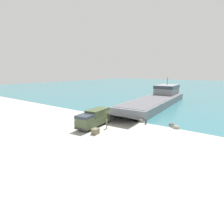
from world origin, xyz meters
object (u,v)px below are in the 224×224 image
at_px(mooring_bollard, 146,121).
at_px(cargo_crate, 95,131).
at_px(soldier_on_ramp, 107,123).
at_px(military_truck, 94,118).
at_px(landing_craft, 158,98).
at_px(moored_boat_a, 166,90).

relative_size(mooring_bollard, cargo_crate, 0.90).
xyz_separation_m(soldier_on_ramp, cargo_crate, (0.18, -3.05, -0.53)).
bearing_deg(military_truck, landing_craft, 173.09).
bearing_deg(landing_craft, cargo_crate, -89.28).
distance_m(moored_boat_a, cargo_crate, 68.16).
bearing_deg(cargo_crate, moored_boat_a, 100.30).
relative_size(military_truck, mooring_bollard, 7.70).
bearing_deg(cargo_crate, mooring_bollard, 66.49).
bearing_deg(soldier_on_ramp, mooring_bollard, 23.28).
bearing_deg(moored_boat_a, landing_craft, 1.39).
bearing_deg(soldier_on_ramp, landing_craft, 61.35).
height_order(landing_craft, military_truck, landing_craft).
relative_size(soldier_on_ramp, moored_boat_a, 0.30).
distance_m(landing_craft, moored_boat_a, 37.98).
distance_m(military_truck, mooring_bollard, 9.45).
distance_m(soldier_on_ramp, cargo_crate, 3.10).
height_order(moored_boat_a, mooring_bollard, moored_boat_a).
distance_m(landing_craft, mooring_bollard, 22.14).
bearing_deg(landing_craft, moored_boat_a, 102.37).
bearing_deg(mooring_bollard, soldier_on_ramp, -124.17).
bearing_deg(mooring_bollard, military_truck, -135.64).
distance_m(landing_craft, cargo_crate, 30.57).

